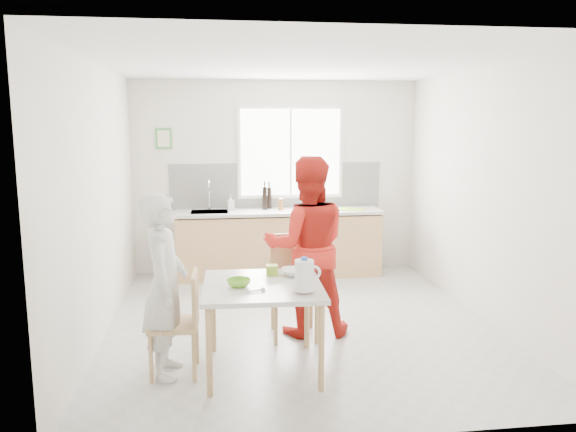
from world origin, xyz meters
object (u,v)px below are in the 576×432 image
chair_left (182,319)px  wine_bottle_a (265,198)px  bowl_white (295,272)px  chair_far (293,280)px  person_white (165,285)px  bowl_green (239,283)px  dining_table (263,293)px  person_red (307,246)px  wine_bottle_b (269,198)px  milk_jug (305,275)px

chair_left → wine_bottle_a: size_ratio=2.75×
bowl_white → chair_far: bearing=83.1°
person_white → bowl_green: bearing=-94.7°
dining_table → chair_left: (-0.68, 0.02, -0.20)m
person_red → chair_far: bearing=3.2°
chair_left → person_red: (1.20, 0.79, 0.41)m
bowl_green → wine_bottle_b: 3.33m
milk_jug → wine_bottle_b: wine_bottle_b is taller
person_white → milk_jug: person_white is taller
bowl_green → milk_jug: bearing=-25.6°
bowl_white → chair_left: bearing=-167.6°
dining_table → wine_bottle_b: wine_bottle_b is taller
dining_table → bowl_white: size_ratio=4.35×
chair_left → milk_jug: size_ratio=3.22×
chair_far → person_red: person_red is taller
chair_left → person_red: person_red is taller
dining_table → person_white: size_ratio=0.66×
person_white → milk_jug: (1.13, -0.32, 0.14)m
chair_left → chair_far: bearing=128.6°
person_white → bowl_green: person_white is taller
bowl_green → bowl_white: (0.51, 0.28, -0.00)m
person_red → person_white: bearing=32.7°
dining_table → wine_bottle_b: bearing=83.5°
chair_far → milk_jug: size_ratio=3.68×
person_white → person_red: size_ratio=0.87×
chair_left → bowl_green: 0.58m
chair_far → bowl_green: bearing=-122.1°
milk_jug → wine_bottle_a: 3.42m
chair_far → bowl_green: chair_far is taller
dining_table → person_white: (-0.81, 0.03, 0.09)m
chair_left → wine_bottle_a: bearing=164.3°
bowl_green → milk_jug: size_ratio=0.73×
chair_far → bowl_white: 0.63m
chair_left → person_white: person_white is taller
person_red → wine_bottle_a: 2.32m
person_red → wine_bottle_a: size_ratio=5.61×
person_white → bowl_white: (1.12, 0.21, 0.02)m
person_white → bowl_green: (0.61, -0.07, 0.02)m
dining_table → wine_bottle_a: bearing=84.5°
person_red → wine_bottle_a: bearing=-82.8°
bowl_white → wine_bottle_b: bearing=88.8°
bowl_white → milk_jug: size_ratio=0.87×
chair_far → wine_bottle_a: 2.37m
wine_bottle_b → person_red: bearing=-86.6°
chair_far → bowl_white: bearing=-95.0°
bowl_green → bowl_white: size_ratio=0.84×
bowl_green → milk_jug: 0.58m
person_red → bowl_green: bearing=52.2°
dining_table → chair_left: 0.71m
person_white → wine_bottle_b: person_white is taller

